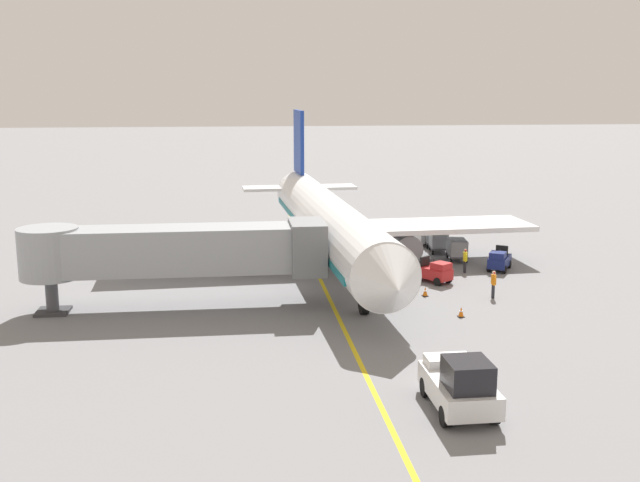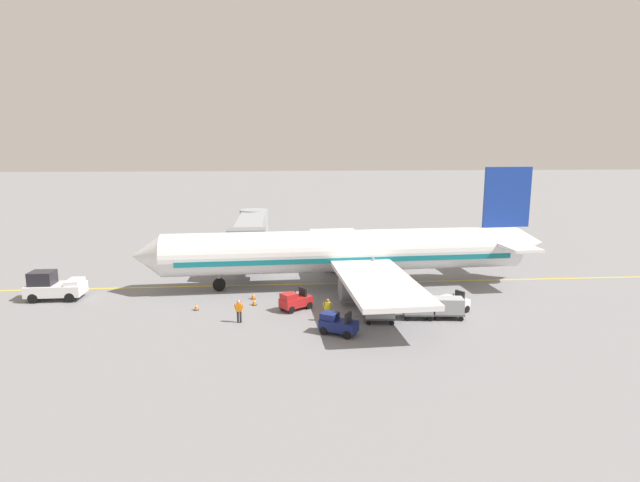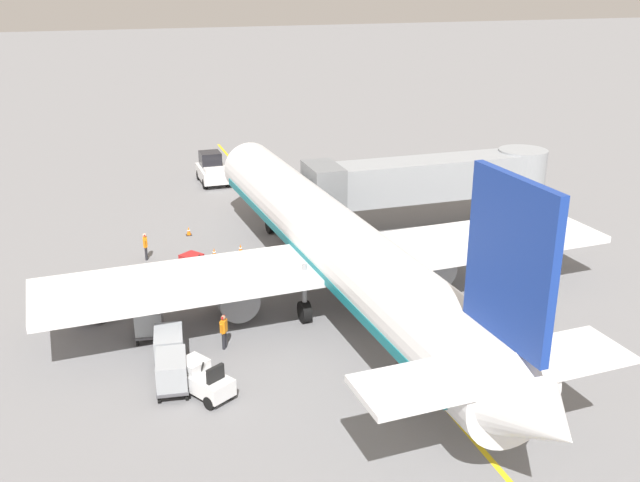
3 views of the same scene
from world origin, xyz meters
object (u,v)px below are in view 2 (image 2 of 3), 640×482
Objects in this scene: safety_cone_wing_tip at (254,302)px; jet_bridge at (251,231)px; baggage_cart_second_in_train at (418,306)px; baggage_cart_third_in_train at (448,306)px; baggage_tug_spare at (295,301)px; baggage_cart_front at (380,310)px; pushback_tractor at (54,286)px; safety_cone_nose_left at (196,307)px; ground_crew_marshaller at (239,310)px; safety_cone_nose_right at (253,296)px; ground_crew_loader at (328,309)px; baggage_tug_trailing at (453,304)px; baggage_tug_lead at (338,324)px; parked_airliner at (348,252)px; ground_crew_wing_walker at (401,296)px.

jet_bridge is at bearing 3.64° from safety_cone_wing_tip.
baggage_cart_second_in_train is 1.00× the size of baggage_cart_third_in_train.
baggage_tug_spare is 3.54m from safety_cone_wing_tip.
baggage_cart_front is at bearing 101.38° from baggage_cart_second_in_train.
safety_cone_nose_left is at bearing -107.41° from pushback_tractor.
ground_crew_marshaller reaches higher than safety_cone_nose_right.
ground_crew_marshaller is at bearing 85.48° from baggage_cart_front.
ground_crew_loader is at bearing -161.37° from jet_bridge.
pushback_tractor reaches higher than baggage_tug_trailing.
safety_cone_wing_tip is (6.82, 5.92, -0.42)m from baggage_tug_lead.
baggage_cart_second_in_train is 13.68m from safety_cone_nose_right.
baggage_cart_front reaches higher than safety_cone_nose_left.
ground_crew_marshaller is (0.37, 15.30, 0.00)m from baggage_cart_third_in_train.
jet_bridge is 29.17× the size of safety_cone_wing_tip.
parked_airliner is 10.04m from baggage_cart_front.
baggage_tug_lead is 9.04m from safety_cone_wing_tip.
ground_crew_wing_walker is (3.19, -2.29, 0.00)m from baggage_cart_front.
baggage_cart_third_in_train is at bearing -91.38° from ground_crew_marshaller.
baggage_tug_lead is 6.06m from baggage_tug_spare.
ground_crew_marshaller reaches higher than baggage_tug_spare.
baggage_tug_lead is 6.79m from baggage_cart_second_in_train.
ground_crew_marshaller reaches higher than safety_cone_nose_left.
jet_bridge reaches higher than ground_crew_marshaller.
ground_crew_wing_walker reaches higher than baggage_tug_spare.
jet_bridge reaches higher than baggage_cart_second_in_train.
baggage_tug_trailing is 16.07m from safety_cone_nose_right.
baggage_cart_second_in_train is at bearing -103.87° from pushback_tractor.
parked_airliner is 9.45m from safety_cone_nose_right.
baggage_cart_front is 10.12m from ground_crew_marshaller.
baggage_tug_trailing is 1.01× the size of baggage_tug_spare.
ground_crew_loader is (-2.62, 5.99, 0.00)m from ground_crew_wing_walker.
safety_cone_wing_tip is at bearing -78.55° from safety_cone_nose_left.
baggage_cart_second_in_train is 1.75× the size of ground_crew_wing_walker.
pushback_tractor reaches higher than safety_cone_nose_right.
ground_crew_wing_walker reaches higher than baggage_cart_front.
pushback_tractor is at bearing 85.72° from safety_cone_nose_right.
safety_cone_nose_right is (3.08, 3.39, -0.42)m from baggage_tug_spare.
jet_bridge is at bearing -52.45° from pushback_tractor.
baggage_cart_front is 5.02× the size of safety_cone_nose_left.
pushback_tractor is at bearing 80.05° from safety_cone_wing_tip.
baggage_tug_trailing is 4.68× the size of safety_cone_nose_left.
baggage_tug_lead and baggage_tug_spare have the same top height.
pushback_tractor reaches higher than baggage_tug_spare.
baggage_tug_trailing is 12.06m from baggage_tug_spare.
baggage_cart_third_in_train is (-9.31, -6.20, -2.24)m from parked_airliner.
ground_crew_loader is at bearing 90.26° from baggage_cart_second_in_train.
baggage_cart_front reaches higher than safety_cone_nose_right.
safety_cone_nose_right is at bearing 47.76° from baggage_tug_spare.
jet_bridge reaches higher than safety_cone_nose_left.
baggage_tug_trailing is at bearing -83.77° from ground_crew_loader.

